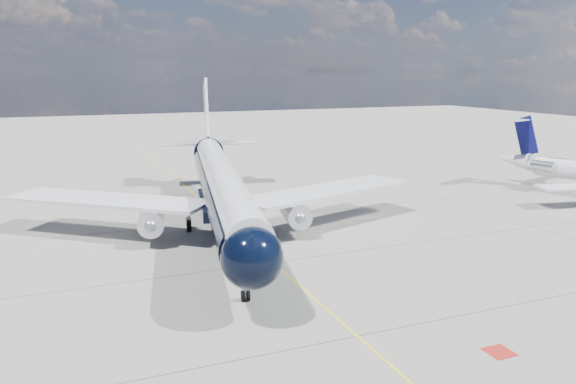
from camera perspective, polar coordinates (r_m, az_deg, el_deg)
ground at (r=67.56m, az=-7.60°, el=-1.89°), size 320.00×320.00×0.00m
taxiway_centerline at (r=62.88m, az=-6.42°, el=-2.92°), size 0.16×160.00×0.01m
red_marking at (r=36.83m, az=20.67°, el=-14.96°), size 1.60×1.60×0.01m
main_airliner at (r=58.74m, az=-6.79°, el=0.79°), size 43.10×53.08×15.42m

